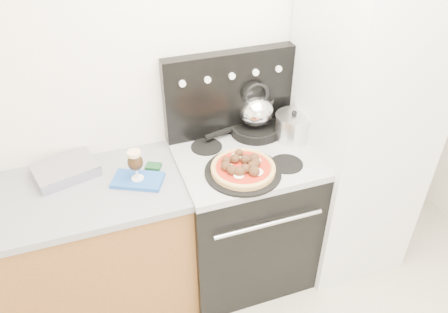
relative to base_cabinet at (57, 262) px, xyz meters
name	(u,v)px	position (x,y,z in m)	size (l,w,h in m)	color
room_shell	(318,221)	(1.02, -0.91, 0.82)	(3.52, 3.01, 2.52)	beige
base_cabinet	(57,262)	(0.00, 0.00, 0.00)	(1.45, 0.60, 0.86)	brown
countertop	(37,202)	(0.00, 0.00, 0.45)	(1.48, 0.63, 0.04)	gray
stove_body	(243,218)	(1.10, -0.02, 0.01)	(0.76, 0.65, 0.88)	black
cooktop	(245,158)	(1.10, -0.02, 0.47)	(0.76, 0.65, 0.04)	#ADADB2
backguard	(229,94)	(1.10, 0.25, 0.74)	(0.76, 0.08, 0.50)	black
fridge	(357,131)	(1.80, -0.05, 0.52)	(0.64, 0.68, 1.90)	silver
foil_sheet	(66,170)	(0.15, 0.15, 0.50)	(0.31, 0.23, 0.06)	silver
oven_mitt	(138,180)	(0.50, -0.03, 0.48)	(0.26, 0.15, 0.02)	#2153AD
beer_glass	(136,165)	(0.50, -0.03, 0.58)	(0.08, 0.08, 0.17)	black
pizza_pan	(243,172)	(1.04, -0.17, 0.50)	(0.41, 0.41, 0.01)	black
pizza	(243,167)	(1.04, -0.17, 0.53)	(0.34, 0.34, 0.05)	#C08A43
skillet	(255,129)	(1.25, 0.18, 0.52)	(0.30, 0.30, 0.05)	black
tea_kettle	(256,108)	(1.25, 0.18, 0.66)	(0.21, 0.21, 0.23)	silver
stock_pot	(293,127)	(1.43, 0.05, 0.56)	(0.20, 0.20, 0.15)	silver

